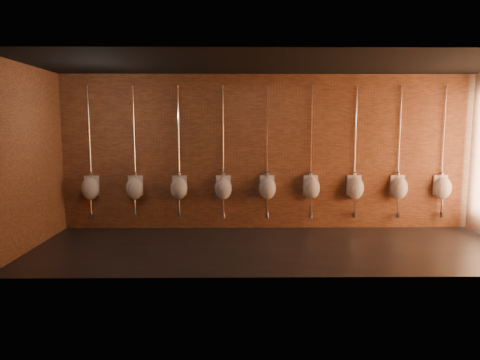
{
  "coord_description": "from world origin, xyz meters",
  "views": [
    {
      "loc": [
        -0.68,
        -7.38,
        2.16
      ],
      "look_at": [
        -0.58,
        0.9,
        1.1
      ],
      "focal_mm": 32.0,
      "sensor_mm": 36.0,
      "label": 1
    }
  ],
  "objects_px": {
    "urinal_1": "(135,188)",
    "urinal_6": "(355,187)",
    "urinal_0": "(90,188)",
    "urinal_3": "(223,187)",
    "urinal_2": "(179,188)",
    "urinal_8": "(443,187)",
    "urinal_4": "(267,187)",
    "urinal_5": "(311,187)",
    "urinal_7": "(399,187)"
  },
  "relations": [
    {
      "from": "urinal_2",
      "to": "urinal_0",
      "type": "bearing_deg",
      "value": 180.0
    },
    {
      "from": "urinal_1",
      "to": "urinal_0",
      "type": "bearing_deg",
      "value": 180.0
    },
    {
      "from": "urinal_5",
      "to": "urinal_7",
      "type": "height_order",
      "value": "same"
    },
    {
      "from": "urinal_1",
      "to": "urinal_3",
      "type": "height_order",
      "value": "same"
    },
    {
      "from": "urinal_0",
      "to": "urinal_8",
      "type": "relative_size",
      "value": 1.0
    },
    {
      "from": "urinal_5",
      "to": "urinal_6",
      "type": "distance_m",
      "value": 0.91
    },
    {
      "from": "urinal_5",
      "to": "urinal_1",
      "type": "bearing_deg",
      "value": 180.0
    },
    {
      "from": "urinal_1",
      "to": "urinal_2",
      "type": "xyz_separation_m",
      "value": [
        0.91,
        0.0,
        0.0
      ]
    },
    {
      "from": "urinal_3",
      "to": "urinal_0",
      "type": "bearing_deg",
      "value": 180.0
    },
    {
      "from": "urinal_3",
      "to": "urinal_7",
      "type": "relative_size",
      "value": 1.0
    },
    {
      "from": "urinal_0",
      "to": "urinal_3",
      "type": "relative_size",
      "value": 1.0
    },
    {
      "from": "urinal_4",
      "to": "urinal_5",
      "type": "distance_m",
      "value": 0.91
    },
    {
      "from": "urinal_3",
      "to": "urinal_5",
      "type": "bearing_deg",
      "value": 0.0
    },
    {
      "from": "urinal_4",
      "to": "urinal_5",
      "type": "height_order",
      "value": "same"
    },
    {
      "from": "urinal_7",
      "to": "urinal_2",
      "type": "bearing_deg",
      "value": 180.0
    },
    {
      "from": "urinal_1",
      "to": "urinal_2",
      "type": "bearing_deg",
      "value": 0.0
    },
    {
      "from": "urinal_5",
      "to": "urinal_8",
      "type": "bearing_deg",
      "value": 0.0
    },
    {
      "from": "urinal_4",
      "to": "urinal_7",
      "type": "xyz_separation_m",
      "value": [
        2.74,
        0.0,
        0.0
      ]
    },
    {
      "from": "urinal_3",
      "to": "urinal_8",
      "type": "bearing_deg",
      "value": 0.0
    },
    {
      "from": "urinal_2",
      "to": "urinal_7",
      "type": "relative_size",
      "value": 1.0
    },
    {
      "from": "urinal_7",
      "to": "urinal_4",
      "type": "bearing_deg",
      "value": 180.0
    },
    {
      "from": "urinal_1",
      "to": "urinal_7",
      "type": "relative_size",
      "value": 1.0
    },
    {
      "from": "urinal_4",
      "to": "urinal_1",
      "type": "bearing_deg",
      "value": 180.0
    },
    {
      "from": "urinal_1",
      "to": "urinal_4",
      "type": "distance_m",
      "value": 2.74
    },
    {
      "from": "urinal_3",
      "to": "urinal_4",
      "type": "relative_size",
      "value": 1.0
    },
    {
      "from": "urinal_2",
      "to": "urinal_3",
      "type": "xyz_separation_m",
      "value": [
        0.91,
        0.0,
        0.0
      ]
    },
    {
      "from": "urinal_3",
      "to": "urinal_5",
      "type": "distance_m",
      "value": 1.83
    },
    {
      "from": "urinal_5",
      "to": "urinal_8",
      "type": "xyz_separation_m",
      "value": [
        2.74,
        0.0,
        0.0
      ]
    },
    {
      "from": "urinal_4",
      "to": "urinal_8",
      "type": "height_order",
      "value": "same"
    },
    {
      "from": "urinal_0",
      "to": "urinal_6",
      "type": "distance_m",
      "value": 5.49
    },
    {
      "from": "urinal_0",
      "to": "urinal_8",
      "type": "bearing_deg",
      "value": 0.0
    },
    {
      "from": "urinal_6",
      "to": "urinal_8",
      "type": "relative_size",
      "value": 1.0
    },
    {
      "from": "urinal_2",
      "to": "urinal_3",
      "type": "relative_size",
      "value": 1.0
    },
    {
      "from": "urinal_6",
      "to": "urinal_0",
      "type": "bearing_deg",
      "value": 180.0
    },
    {
      "from": "urinal_0",
      "to": "urinal_3",
      "type": "distance_m",
      "value": 2.74
    },
    {
      "from": "urinal_4",
      "to": "urinal_3",
      "type": "bearing_deg",
      "value": 180.0
    },
    {
      "from": "urinal_1",
      "to": "urinal_5",
      "type": "bearing_deg",
      "value": 0.0
    },
    {
      "from": "urinal_1",
      "to": "urinal_5",
      "type": "xyz_separation_m",
      "value": [
        3.66,
        0.0,
        0.0
      ]
    },
    {
      "from": "urinal_1",
      "to": "urinal_6",
      "type": "bearing_deg",
      "value": 0.0
    },
    {
      "from": "urinal_3",
      "to": "urinal_6",
      "type": "bearing_deg",
      "value": 0.0
    },
    {
      "from": "urinal_6",
      "to": "urinal_3",
      "type": "bearing_deg",
      "value": 180.0
    },
    {
      "from": "urinal_3",
      "to": "urinal_6",
      "type": "height_order",
      "value": "same"
    },
    {
      "from": "urinal_6",
      "to": "urinal_8",
      "type": "height_order",
      "value": "same"
    },
    {
      "from": "urinal_0",
      "to": "urinal_6",
      "type": "xyz_separation_m",
      "value": [
        5.49,
        0.0,
        0.0
      ]
    },
    {
      "from": "urinal_1",
      "to": "urinal_8",
      "type": "distance_m",
      "value": 6.4
    },
    {
      "from": "urinal_5",
      "to": "urinal_6",
      "type": "bearing_deg",
      "value": 0.0
    },
    {
      "from": "urinal_2",
      "to": "urinal_4",
      "type": "height_order",
      "value": "same"
    },
    {
      "from": "urinal_0",
      "to": "urinal_7",
      "type": "xyz_separation_m",
      "value": [
        6.4,
        0.0,
        0.0
      ]
    },
    {
      "from": "urinal_6",
      "to": "urinal_7",
      "type": "bearing_deg",
      "value": 0.0
    },
    {
      "from": "urinal_0",
      "to": "urinal_4",
      "type": "relative_size",
      "value": 1.0
    }
  ]
}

